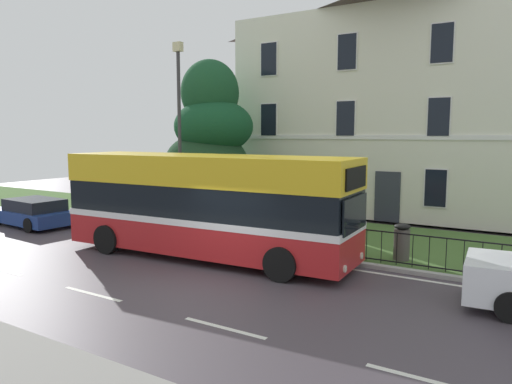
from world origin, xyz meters
TOP-DOWN VIEW (x-y plane):
  - ground_plane at (0.00, 1.28)m, footprint 60.00×56.00m
  - georgian_townhouse at (1.52, 15.60)m, footprint 16.26×8.98m
  - iron_verge_railing at (1.52, 4.40)m, footprint 17.37×0.04m
  - evergreen_tree at (-6.10, 8.74)m, footprint 5.08×5.08m
  - single_decker_bus at (-1.74, 2.51)m, footprint 9.83×2.95m
  - parked_hatchback_00 at (-11.34, 2.84)m, footprint 4.17×2.16m
  - street_lamp_post at (-5.31, 5.47)m, footprint 0.36×0.24m
  - litter_bin at (3.78, 5.05)m, footprint 0.49×0.49m

SIDE VIEW (x-z plane):
  - ground_plane at x=0.00m, z-range -0.10..0.08m
  - parked_hatchback_00 at x=-11.34m, z-range -0.01..1.18m
  - iron_verge_railing at x=1.52m, z-range 0.14..1.11m
  - litter_bin at x=3.78m, z-range 0.12..1.24m
  - single_decker_bus at x=-1.74m, z-range 0.08..3.36m
  - evergreen_tree at x=-6.10m, z-range -1.19..6.59m
  - street_lamp_post at x=-5.31m, z-range 0.62..8.03m
  - georgian_townhouse at x=1.52m, z-range 0.15..11.18m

